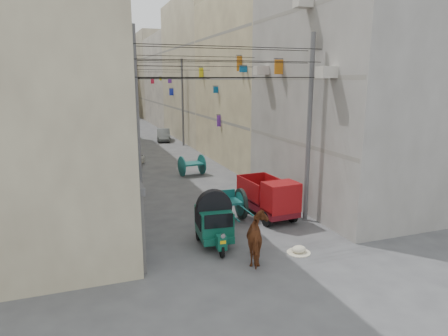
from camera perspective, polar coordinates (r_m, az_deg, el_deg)
name	(u,v)px	position (r m, az deg, el deg)	size (l,w,h in m)	color
ground	(305,304)	(11.95, 11.54, -18.55)	(140.00, 140.00, 0.00)	#424244
building_row_left	(49,76)	(42.85, -23.69, 11.93)	(8.00, 62.00, 14.00)	#BEB390
building_row_right	(208,77)	(44.87, -2.37, 12.92)	(8.00, 62.00, 14.00)	#999590
end_cap_building	(110,78)	(74.86, -15.99, 12.32)	(22.00, 10.00, 13.00)	#B2AA8C
shutters_left	(120,179)	(19.65, -14.57, -1.52)	(0.18, 14.40, 2.88)	#4B4B50
signboards	(157,116)	(30.92, -9.57, 7.34)	(8.22, 40.52, 5.67)	#662BA0
ac_units	(293,49)	(18.77, 9.90, 16.35)	(0.70, 6.55, 3.35)	#B8B2A5
utility_poles	(170,113)	(26.33, -7.73, 7.78)	(7.40, 22.20, 8.00)	#504F52
overhead_cables	(178,68)	(23.72, -6.55, 13.99)	(7.40, 22.52, 1.12)	black
auto_rickshaw	(214,220)	(15.08, -1.43, -7.50)	(1.47, 2.36, 1.63)	black
tonga_cart	(228,205)	(17.71, 0.53, -5.25)	(1.49, 3.05, 1.38)	black
mini_truck	(272,200)	(17.89, 6.82, -4.55)	(1.70, 3.42, 1.87)	black
second_cart	(192,165)	(26.10, -4.61, 0.48)	(1.63, 1.49, 1.31)	#12514E
feed_sack	(299,249)	(14.93, 10.63, -11.34)	(0.53, 0.42, 0.27)	beige
horse	(259,239)	(13.94, 5.05, -10.01)	(0.85, 1.88, 1.58)	brown
distant_car_white	(134,159)	(29.59, -12.78, 1.31)	(1.26, 3.14, 1.07)	silver
distant_car_grey	(163,135)	(41.42, -8.65, 4.71)	(1.28, 3.68, 1.21)	#4D5150
distant_car_green	(122,130)	(45.94, -14.41, 5.26)	(1.80, 4.44, 1.29)	#22633F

